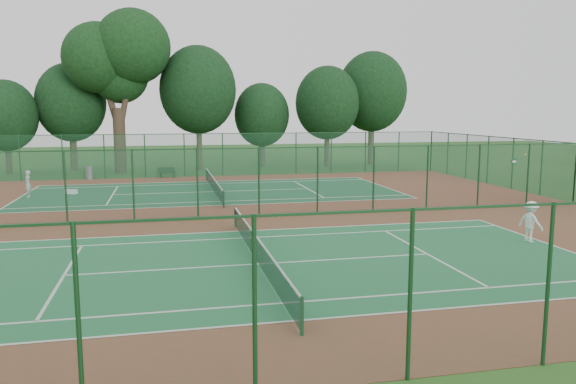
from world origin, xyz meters
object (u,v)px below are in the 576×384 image
(player_near, at_px, (531,222))
(big_tree, at_px, (118,57))
(bench, at_px, (167,172))
(player_far, at_px, (28,184))
(trash_bin, at_px, (89,173))
(kit_bag, at_px, (71,192))

(player_near, distance_m, big_tree, 36.54)
(player_near, distance_m, bench, 29.36)
(player_far, distance_m, trash_bin, 8.81)
(player_near, xyz_separation_m, kit_bag, (-20.40, 18.05, -0.70))
(trash_bin, bearing_deg, big_tree, 66.86)
(kit_bag, bearing_deg, trash_bin, 110.17)
(player_near, xyz_separation_m, bench, (-14.35, 25.61, -0.41))
(big_tree, bearing_deg, trash_bin, -113.14)
(bench, relative_size, kit_bag, 1.89)
(trash_bin, relative_size, kit_bag, 1.36)
(player_far, relative_size, kit_bag, 2.17)
(player_near, xyz_separation_m, player_far, (-22.76, 17.16, -0.01))
(player_near, height_order, trash_bin, player_near)
(player_far, relative_size, big_tree, 0.12)
(player_near, relative_size, player_far, 1.01)
(bench, relative_size, big_tree, 0.10)
(player_near, relative_size, bench, 1.17)
(big_tree, bearing_deg, player_far, -109.33)
(trash_bin, bearing_deg, player_far, -107.02)
(player_near, xyz_separation_m, trash_bin, (-20.18, 25.58, -0.33))
(player_far, height_order, trash_bin, player_far)
(player_near, bearing_deg, player_far, 32.98)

